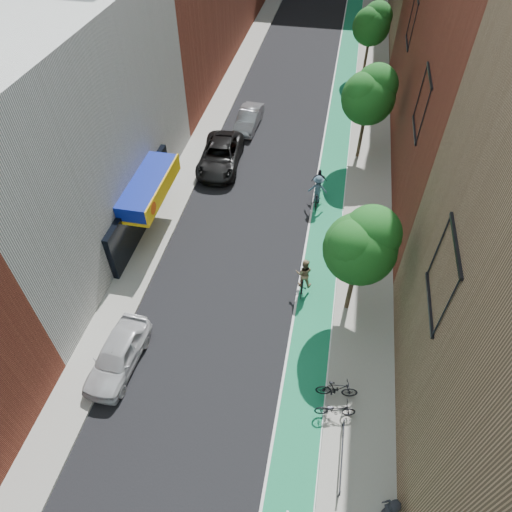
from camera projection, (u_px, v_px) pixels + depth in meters
The scene contains 17 objects.
ground at pixel (185, 489), 17.63m from camera, with size 160.00×160.00×0.00m, color black.
bike_lane at pixel (337, 140), 34.78m from camera, with size 2.00×68.00×0.01m, color #157648.
sidewalk_left at pixel (210, 126), 36.06m from camera, with size 2.00×68.00×0.15m, color gray.
sidewalk_right at pixel (370, 143), 34.40m from camera, with size 3.00×68.00×0.15m, color gray.
building_left_white at pixel (53, 133), 24.29m from camera, with size 8.00×20.00×12.00m, color silver.
tree_near at pixel (362, 244), 20.34m from camera, with size 3.40×3.36×6.42m.
tree_mid at pixel (370, 94), 29.69m from camera, with size 3.55×3.53×6.74m.
tree_far at pixel (372, 23), 39.50m from camera, with size 3.30×3.25×6.21m.
parked_car_white at pixel (118, 355), 20.87m from camera, with size 1.77×4.40×1.50m, color silver.
parked_car_black at pixel (220, 156), 31.94m from camera, with size 2.69×5.84×1.62m, color black.
parked_car_silver at pixel (249, 119), 35.65m from camera, with size 1.51×4.34×1.43m, color gray.
cyclist_lane_near at pixel (303, 278), 23.89m from camera, with size 0.90×1.70×2.18m.
cyclist_lane_mid at pixel (318, 187), 29.60m from camera, with size 1.02×2.00×2.00m.
cyclist_lane_far at pixel (317, 192), 28.75m from camera, with size 1.22×1.54×2.19m.
parked_bike_mid at pixel (337, 389), 19.76m from camera, with size 0.52×1.84×1.11m, color black.
parked_bike_far at pixel (335, 409), 19.22m from camera, with size 0.61×1.74×0.92m, color black.
pedestrian at pixel (391, 511), 16.19m from camera, with size 0.82×0.54×1.69m, color black.
Camera 1 is at (3.78, -5.09, 18.95)m, focal length 32.00 mm.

